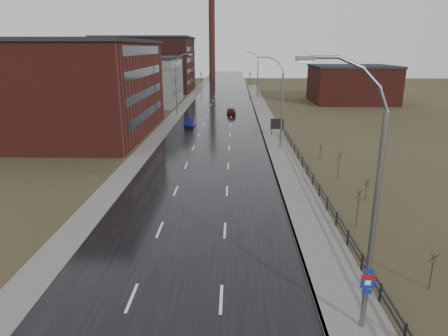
# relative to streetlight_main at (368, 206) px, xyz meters

# --- Properties ---
(road) EXTENTS (14.00, 300.00, 0.06)m
(road) POSITION_rel_streetlight_main_xyz_m (-8.47, 58.00, -6.03)
(road) COLOR black
(road) RESTS_ON ground
(sidewalk_right) EXTENTS (3.20, 180.00, 0.18)m
(sidewalk_right) POSITION_rel_streetlight_main_xyz_m (0.13, 33.00, -5.97)
(sidewalk_right) COLOR #595651
(sidewalk_right) RESTS_ON ground
(curb_right) EXTENTS (0.16, 180.00, 0.18)m
(curb_right) POSITION_rel_streetlight_main_xyz_m (-1.39, 33.00, -5.97)
(curb_right) COLOR slate
(curb_right) RESTS_ON ground
(sidewalk_left) EXTENTS (2.40, 260.00, 0.12)m
(sidewalk_left) POSITION_rel_streetlight_main_xyz_m (-16.67, 58.00, -6.00)
(sidewalk_left) COLOR #595651
(sidewalk_left) RESTS_ON ground
(warehouse_near) EXTENTS (22.44, 28.56, 13.50)m
(warehouse_near) POSITION_rel_streetlight_main_xyz_m (-29.46, 43.00, 0.70)
(warehouse_near) COLOR #471914
(warehouse_near) RESTS_ON ground
(warehouse_mid) EXTENTS (16.32, 20.40, 10.50)m
(warehouse_mid) POSITION_rel_streetlight_main_xyz_m (-26.46, 76.00, -0.80)
(warehouse_mid) COLOR slate
(warehouse_mid) RESTS_ON ground
(warehouse_far) EXTENTS (26.52, 24.48, 15.50)m
(warehouse_far) POSITION_rel_streetlight_main_xyz_m (-31.47, 106.00, 1.70)
(warehouse_far) COLOR #331611
(warehouse_far) RESTS_ON ground
(building_right) EXTENTS (18.36, 16.32, 8.50)m
(building_right) POSITION_rel_streetlight_main_xyz_m (21.83, 80.00, -1.80)
(building_right) COLOR #471914
(building_right) RESTS_ON ground
(smokestack) EXTENTS (2.70, 2.70, 30.70)m
(smokestack) POSITION_rel_streetlight_main_xyz_m (-14.47, 148.00, 9.44)
(smokestack) COLOR #331611
(smokestack) RESTS_ON ground
(streetlight_main) EXTENTS (3.91, 0.29, 12.11)m
(streetlight_main) POSITION_rel_streetlight_main_xyz_m (0.00, 0.00, 0.00)
(streetlight_main) COLOR slate
(streetlight_main) RESTS_ON ground
(streetlight_right_mid) EXTENTS (3.36, 0.28, 11.35)m
(streetlight_right_mid) POSITION_rel_streetlight_main_xyz_m (0.03, 34.00, -0.22)
(streetlight_right_mid) COLOR slate
(streetlight_right_mid) RESTS_ON ground
(streetlight_left) EXTENTS (3.36, 0.28, 11.35)m
(streetlight_left) POSITION_rel_streetlight_main_xyz_m (-16.17, 60.00, -0.22)
(streetlight_left) COLOR slate
(streetlight_left) RESTS_ON ground
(streetlight_right_far) EXTENTS (3.36, 0.28, 11.35)m
(streetlight_right_far) POSITION_rel_streetlight_main_xyz_m (0.03, 88.00, -0.22)
(streetlight_right_far) COLOR slate
(streetlight_right_far) RESTS_ON ground
(guardrail) EXTENTS (0.10, 53.05, 1.10)m
(guardrail) POSITION_rel_streetlight_main_xyz_m (1.83, 16.32, -5.35)
(guardrail) COLOR black
(guardrail) RESTS_ON ground
(shrub_b) EXTENTS (0.52, 0.54, 2.17)m
(shrub_b) POSITION_rel_streetlight_main_xyz_m (4.90, 3.27, -4.91)
(shrub_b) COLOR #382D23
(shrub_b) RESTS_ON ground
(shrub_c) EXTENTS (0.70, 0.74, 2.97)m
(shrub_c) POSITION_rel_streetlight_main_xyz_m (3.26, 10.98, -4.48)
(shrub_c) COLOR #382D23
(shrub_c) RESTS_ON ground
(shrub_d) EXTENTS (0.45, 0.47, 1.87)m
(shrub_d) POSITION_rel_streetlight_main_xyz_m (5.51, 16.13, -5.07)
(shrub_d) COLOR #382D23
(shrub_d) RESTS_ON ground
(shrub_e) EXTENTS (0.65, 0.68, 2.75)m
(shrub_e) POSITION_rel_streetlight_main_xyz_m (4.63, 21.93, -4.60)
(shrub_e) COLOR #382D23
(shrub_e) RESTS_ON ground
(shrub_f) EXTENTS (0.44, 0.46, 1.83)m
(shrub_f) POSITION_rel_streetlight_main_xyz_m (4.29, 28.79, -5.09)
(shrub_f) COLOR #382D23
(shrub_f) RESTS_ON ground
(billboard) EXTENTS (1.89, 0.17, 2.61)m
(billboard) POSITION_rel_streetlight_main_xyz_m (0.63, 41.52, -4.32)
(billboard) COLOR black
(billboard) RESTS_ON ground
(traffic_light_left) EXTENTS (0.58, 2.73, 5.30)m
(traffic_light_left) POSITION_rel_streetlight_main_xyz_m (-16.47, 118.00, -1.46)
(traffic_light_left) COLOR black
(traffic_light_left) RESTS_ON ground
(traffic_light_right) EXTENTS (0.58, 2.73, 5.30)m
(traffic_light_right) POSITION_rel_streetlight_main_xyz_m (-0.47, 118.00, -1.46)
(traffic_light_right) COLOR black
(traffic_light_right) RESTS_ON ground
(car_near) EXTENTS (1.45, 4.15, 1.37)m
(car_near) POSITION_rel_streetlight_main_xyz_m (-12.76, 48.49, -5.38)
(car_near) COLOR #0D0D42
(car_near) RESTS_ON ground
(car_far) EXTENTS (1.80, 4.04, 1.35)m
(car_far) POSITION_rel_streetlight_main_xyz_m (-6.12, 60.79, -5.39)
(car_far) COLOR #48110C
(car_far) RESTS_ON ground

